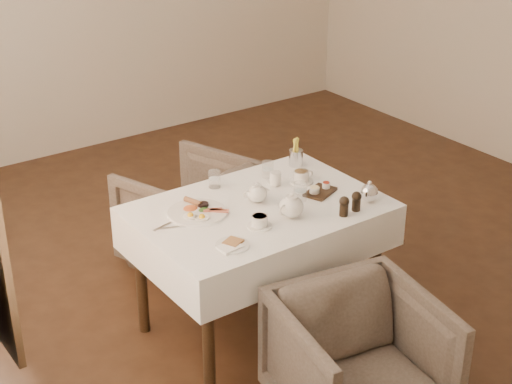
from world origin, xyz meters
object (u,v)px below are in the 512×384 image
at_px(armchair_far, 192,214).
at_px(breakfast_plate, 197,211).
at_px(teapot_centre, 257,192).
at_px(table, 259,226).
at_px(armchair_near, 359,363).

distance_m(armchair_far, breakfast_plate, 0.92).
height_order(breakfast_plate, teapot_centre, teapot_centre).
bearing_deg(teapot_centre, breakfast_plate, 178.57).
xyz_separation_m(table, teapot_centre, (0.02, 0.05, 0.17)).
relative_size(armchair_near, armchair_far, 0.97).
relative_size(armchair_near, teapot_centre, 4.93).
xyz_separation_m(armchair_far, breakfast_plate, (-0.38, -0.71, 0.43)).
relative_size(armchair_far, breakfast_plate, 2.42).
bearing_deg(table, armchair_far, 84.61).
xyz_separation_m(table, armchair_far, (0.08, 0.83, -0.30)).
distance_m(table, armchair_far, 0.89).
bearing_deg(teapot_centre, table, -103.55).
bearing_deg(table, armchair_near, -94.14).
distance_m(table, teapot_centre, 0.18).
height_order(table, teapot_centre, teapot_centre).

